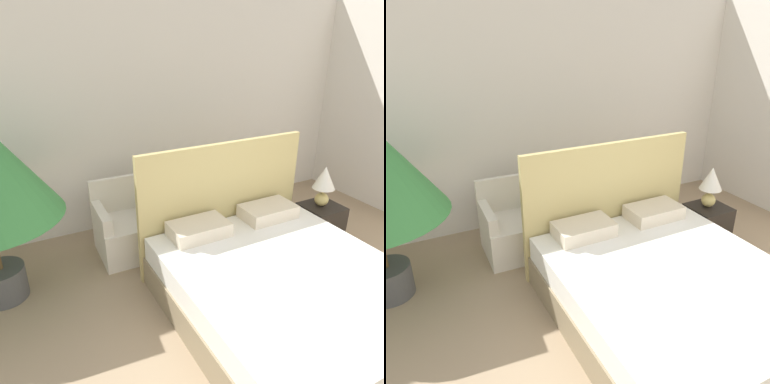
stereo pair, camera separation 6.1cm
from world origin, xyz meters
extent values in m
cube|color=silver|center=(0.00, 3.61, 1.45)|extent=(10.00, 0.06, 2.90)
cube|color=#8C7A5B|center=(0.15, 1.14, 0.15)|extent=(1.86, 2.16, 0.30)
cube|color=white|center=(0.15, 1.14, 0.41)|extent=(1.83, 2.12, 0.23)
cube|color=tan|center=(0.15, 2.25, 0.67)|extent=(1.90, 0.06, 1.35)
cube|color=beige|center=(-0.27, 2.01, 0.60)|extent=(0.57, 0.35, 0.14)
cube|color=beige|center=(0.57, 2.01, 0.60)|extent=(0.57, 0.35, 0.14)
cube|color=silver|center=(-0.75, 2.83, 0.21)|extent=(0.64, 0.67, 0.42)
cube|color=silver|center=(-0.74, 3.13, 0.63)|extent=(0.62, 0.08, 0.41)
cube|color=silver|center=(-1.01, 2.84, 0.52)|extent=(0.11, 0.59, 0.19)
cube|color=silver|center=(-0.49, 2.83, 0.52)|extent=(0.11, 0.59, 0.19)
cube|color=silver|center=(0.22, 2.83, 0.21)|extent=(0.64, 0.67, 0.42)
cube|color=silver|center=(0.21, 3.13, 0.63)|extent=(0.62, 0.08, 0.41)
cube|color=silver|center=(-0.04, 2.82, 0.52)|extent=(0.12, 0.59, 0.19)
cube|color=silver|center=(0.48, 2.84, 0.52)|extent=(0.12, 0.59, 0.19)
cylinder|color=#4C4C4C|center=(-2.05, 2.64, 0.16)|extent=(0.43, 0.43, 0.32)
cube|color=black|center=(1.34, 1.98, 0.25)|extent=(0.43, 0.42, 0.50)
sphere|color=tan|center=(1.33, 1.99, 0.58)|extent=(0.16, 0.16, 0.16)
cylinder|color=tan|center=(1.33, 1.99, 0.69)|extent=(0.02, 0.02, 0.06)
cone|color=silver|center=(1.33, 1.99, 0.85)|extent=(0.25, 0.25, 0.25)
cylinder|color=#B7AD93|center=(-0.26, 2.87, 0.24)|extent=(0.34, 0.34, 0.49)
camera|label=1|loc=(-1.80, -0.78, 2.39)|focal=35.00mm
camera|label=2|loc=(-1.74, -0.81, 2.39)|focal=35.00mm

